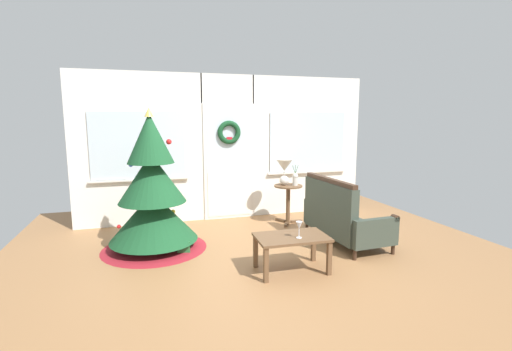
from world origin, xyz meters
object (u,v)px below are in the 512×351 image
Objects in this scene: side_table at (288,196)px; table_lamp at (284,169)px; christmas_tree at (153,199)px; settee_sofa at (340,217)px; flower_vase at (295,179)px; wine_glass at (299,226)px; coffee_table at (292,241)px; gift_box at (183,247)px.

table_lamp is (-0.06, 0.04, 0.48)m from side_table.
christmas_tree is at bearing -163.32° from table_lamp.
christmas_tree is 1.33× the size of settee_sofa.
settee_sofa is at bearing -76.93° from flower_vase.
christmas_tree is at bearing 139.36° from wine_glass.
flower_vase reaches higher than side_table.
coffee_table is (-0.65, -1.92, -0.59)m from table_lamp.
wine_glass is (-0.60, -2.01, -0.38)m from table_lamp.
side_table is 3.97× the size of gift_box.
side_table is 0.33m from flower_vase.
flower_vase is 0.41× the size of coffee_table.
christmas_tree reaches higher than flower_vase.
wine_glass is 1.16× the size of gift_box.
side_table is at bearing 107.08° from settee_sofa.
christmas_tree is at bearing -164.69° from side_table.
christmas_tree is 4.39× the size of table_lamp.
christmas_tree is 2.67m from settee_sofa.
christmas_tree is 0.78m from gift_box.
table_lamp is (2.18, 0.65, 0.24)m from christmas_tree.
table_lamp is at bearing 73.36° from wine_glass.
side_table is 0.48m from table_lamp.
coffee_table is (-0.81, -1.82, -0.42)m from flower_vase.
settee_sofa is at bearing -6.12° from gift_box.
christmas_tree reaches higher than settee_sofa.
gift_box is at bearing -152.50° from table_lamp.
coffee_table is (-0.71, -1.88, -0.11)m from side_table.
settee_sofa is 2.26m from gift_box.
flower_vase is 2.09× the size of gift_box.
flower_vase is at bearing -30.96° from side_table.
gift_box is (0.36, -0.29, -0.62)m from christmas_tree.
settee_sofa is at bearing -11.60° from christmas_tree.
flower_vase reaches higher than gift_box.
side_table is at bearing 71.46° from wine_glass.
christmas_tree is 2.41m from flower_vase.
wine_glass is at bearing -106.64° from table_lamp.
gift_box is (-1.22, 1.06, -0.49)m from wine_glass.
wine_glass reaches higher than gift_box.
coffee_table is at bearing 119.23° from wine_glass.
side_table reaches higher than wine_glass.
settee_sofa is 2.18× the size of side_table.
gift_box is at bearing 140.21° from coffee_table.
settee_sofa is at bearing -72.92° from side_table.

